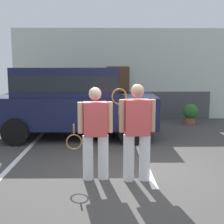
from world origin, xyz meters
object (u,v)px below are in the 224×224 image
at_px(tennis_player_man, 95,133).
at_px(potted_plant_by_porch, 190,113).
at_px(tennis_player_woman, 137,131).
at_px(parked_suv, 73,99).

height_order(tennis_player_man, potted_plant_by_porch, tennis_player_man).
relative_size(tennis_player_woman, potted_plant_by_porch, 2.38).
height_order(parked_suv, tennis_player_man, parked_suv).
relative_size(parked_suv, potted_plant_by_porch, 6.22).
bearing_deg(potted_plant_by_porch, parked_suv, -153.79).
bearing_deg(tennis_player_man, parked_suv, -82.21).
bearing_deg(parked_suv, tennis_player_woman, -65.73).
height_order(parked_suv, potted_plant_by_porch, parked_suv).
relative_size(tennis_player_man, tennis_player_woman, 0.97).
distance_m(tennis_player_man, tennis_player_woman, 0.76).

